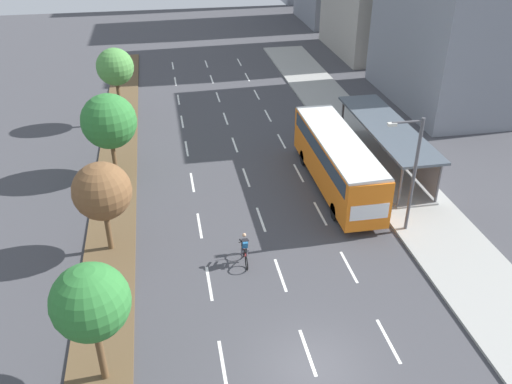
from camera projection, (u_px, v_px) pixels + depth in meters
name	position (u px, v px, depth m)	size (l,w,h in m)	color
ground_plane	(313.00, 368.00, 21.35)	(140.00, 140.00, 0.00)	#424247
median_strip	(118.00, 160.00, 37.04)	(2.60, 52.00, 0.12)	brown
sidewalk_right	(361.00, 141.00, 39.78)	(4.50, 52.00, 0.15)	#9E9E99
lane_divider_left	(189.00, 164.00, 36.64)	(0.14, 48.21, 0.01)	white
lane_divider_center	(240.00, 160.00, 37.18)	(0.14, 48.21, 0.01)	white
lane_divider_right	(290.00, 156.00, 37.73)	(0.14, 48.21, 0.01)	white
bus_shelter	(389.00, 141.00, 35.43)	(2.90, 11.39, 2.86)	gray
bus	(337.00, 158.00, 32.87)	(2.54, 11.29, 3.37)	orange
cyclist	(245.00, 250.00, 26.86)	(0.46, 1.82, 1.71)	black
median_tree_nearest	(91.00, 302.00, 18.96)	(2.85, 2.85, 5.20)	brown
median_tree_second	(102.00, 191.00, 26.44)	(2.93, 2.93, 4.87)	brown
median_tree_third	(109.00, 121.00, 33.67)	(3.48, 3.48, 5.31)	brown
median_tree_fourth	(115.00, 67.00, 40.59)	(2.81, 2.81, 5.84)	brown
streetlight	(412.00, 168.00, 27.76)	(1.91, 0.24, 6.50)	#4C4C51
building_near_right	(463.00, 20.00, 43.89)	(9.96, 14.32, 13.78)	gray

